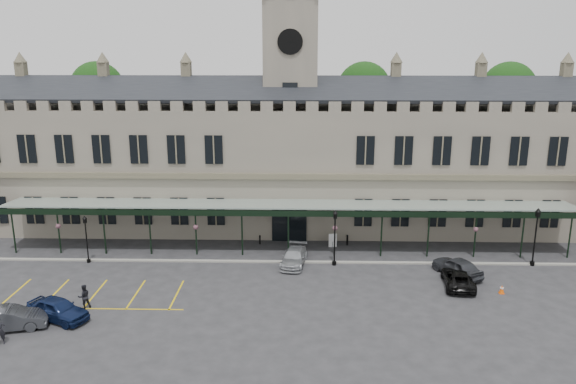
{
  "coord_description": "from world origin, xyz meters",
  "views": [
    {
      "loc": [
        1.11,
        -38.6,
        17.68
      ],
      "look_at": [
        0.0,
        6.0,
        6.0
      ],
      "focal_mm": 35.0,
      "sensor_mm": 36.0,
      "label": 1
    }
  ],
  "objects_px": {
    "lamp_post_left": "(86,235)",
    "car_left_b": "(10,319)",
    "person_a": "(0,331)",
    "car_van": "(458,278)",
    "car_right_a": "(457,267)",
    "car_left_a": "(58,309)",
    "lamp_post_right": "(536,232)",
    "traffic_cone": "(502,289)",
    "person_b": "(84,296)",
    "station_building": "(290,162)",
    "clock_tower": "(291,94)",
    "sign_board": "(333,240)",
    "car_taxi": "(294,257)",
    "lamp_post_mid": "(335,233)"
  },
  "relations": [
    {
      "from": "car_left_b",
      "to": "lamp_post_left",
      "type": "bearing_deg",
      "value": -18.83
    },
    {
      "from": "car_left_b",
      "to": "car_van",
      "type": "bearing_deg",
      "value": -91.48
    },
    {
      "from": "lamp_post_right",
      "to": "traffic_cone",
      "type": "bearing_deg",
      "value": -128.46
    },
    {
      "from": "car_taxi",
      "to": "person_a",
      "type": "xyz_separation_m",
      "value": [
        -17.72,
        -13.29,
        0.22
      ]
    },
    {
      "from": "station_building",
      "to": "person_a",
      "type": "bearing_deg",
      "value": -125.46
    },
    {
      "from": "station_building",
      "to": "lamp_post_right",
      "type": "height_order",
      "value": "station_building"
    },
    {
      "from": "sign_board",
      "to": "car_left_b",
      "type": "height_order",
      "value": "car_left_b"
    },
    {
      "from": "car_left_a",
      "to": "lamp_post_left",
      "type": "bearing_deg",
      "value": 34.0
    },
    {
      "from": "station_building",
      "to": "car_right_a",
      "type": "relative_size",
      "value": 13.5
    },
    {
      "from": "lamp_post_left",
      "to": "car_van",
      "type": "bearing_deg",
      "value": -7.79
    },
    {
      "from": "clock_tower",
      "to": "car_left_a",
      "type": "xyz_separation_m",
      "value": [
        -15.0,
        -21.03,
        -12.35
      ]
    },
    {
      "from": "car_taxi",
      "to": "car_van",
      "type": "distance_m",
      "value": 13.1
    },
    {
      "from": "lamp_post_right",
      "to": "lamp_post_left",
      "type": "bearing_deg",
      "value": -179.61
    },
    {
      "from": "station_building",
      "to": "lamp_post_left",
      "type": "bearing_deg",
      "value": -147.23
    },
    {
      "from": "car_van",
      "to": "person_b",
      "type": "height_order",
      "value": "person_b"
    },
    {
      "from": "car_van",
      "to": "car_right_a",
      "type": "relative_size",
      "value": 1.03
    },
    {
      "from": "lamp_post_left",
      "to": "car_left_b",
      "type": "bearing_deg",
      "value": -93.65
    },
    {
      "from": "person_a",
      "to": "station_building",
      "type": "bearing_deg",
      "value": 30.8
    },
    {
      "from": "car_van",
      "to": "car_right_a",
      "type": "distance_m",
      "value": 2.07
    },
    {
      "from": "clock_tower",
      "to": "sign_board",
      "type": "bearing_deg",
      "value": -59.11
    },
    {
      "from": "car_left_b",
      "to": "person_a",
      "type": "height_order",
      "value": "person_a"
    },
    {
      "from": "car_left_b",
      "to": "person_a",
      "type": "xyz_separation_m",
      "value": [
        0.31,
        -1.83,
        0.13
      ]
    },
    {
      "from": "car_van",
      "to": "person_b",
      "type": "distance_m",
      "value": 27.25
    },
    {
      "from": "lamp_post_left",
      "to": "sign_board",
      "type": "height_order",
      "value": "lamp_post_left"
    },
    {
      "from": "car_left_a",
      "to": "clock_tower",
      "type": "bearing_deg",
      "value": -11.38
    },
    {
      "from": "station_building",
      "to": "traffic_cone",
      "type": "bearing_deg",
      "value": -45.36
    },
    {
      "from": "person_b",
      "to": "car_left_b",
      "type": "bearing_deg",
      "value": 6.96
    },
    {
      "from": "clock_tower",
      "to": "car_van",
      "type": "xyz_separation_m",
      "value": [
        13.0,
        -14.95,
        -12.48
      ]
    },
    {
      "from": "lamp_post_left",
      "to": "person_b",
      "type": "xyz_separation_m",
      "value": [
        2.87,
        -8.39,
        -1.57
      ]
    },
    {
      "from": "lamp_post_mid",
      "to": "lamp_post_right",
      "type": "height_order",
      "value": "lamp_post_right"
    },
    {
      "from": "lamp_post_left",
      "to": "sign_board",
      "type": "xyz_separation_m",
      "value": [
        20.73,
        4.26,
        -1.82
      ]
    },
    {
      "from": "sign_board",
      "to": "car_taxi",
      "type": "relative_size",
      "value": 0.28
    },
    {
      "from": "car_right_a",
      "to": "person_b",
      "type": "xyz_separation_m",
      "value": [
        -27.36,
        -6.34,
        0.1
      ]
    },
    {
      "from": "station_building",
      "to": "lamp_post_right",
      "type": "distance_m",
      "value": 23.13
    },
    {
      "from": "car_left_a",
      "to": "person_a",
      "type": "distance_m",
      "value": 3.87
    },
    {
      "from": "clock_tower",
      "to": "car_left_a",
      "type": "bearing_deg",
      "value": -125.5
    },
    {
      "from": "sign_board",
      "to": "car_left_b",
      "type": "xyz_separation_m",
      "value": [
        -21.46,
        -15.77,
        0.14
      ]
    },
    {
      "from": "car_right_a",
      "to": "sign_board",
      "type": "bearing_deg",
      "value": -61.58
    },
    {
      "from": "sign_board",
      "to": "car_left_a",
      "type": "xyz_separation_m",
      "value": [
        -18.96,
        -14.41,
        0.15
      ]
    },
    {
      "from": "person_a",
      "to": "person_b",
      "type": "relative_size",
      "value": 1.02
    },
    {
      "from": "person_a",
      "to": "clock_tower",
      "type": "bearing_deg",
      "value": 30.9
    },
    {
      "from": "car_left_b",
      "to": "car_left_a",
      "type": "bearing_deg",
      "value": -76.62
    },
    {
      "from": "car_right_a",
      "to": "person_a",
      "type": "xyz_separation_m",
      "value": [
        -30.65,
        -11.29,
        0.12
      ]
    },
    {
      "from": "lamp_post_right",
      "to": "sign_board",
      "type": "xyz_separation_m",
      "value": [
        -16.33,
        4.01,
        -2.34
      ]
    },
    {
      "from": "sign_board",
      "to": "clock_tower",
      "type": "bearing_deg",
      "value": 111.87
    },
    {
      "from": "lamp_post_left",
      "to": "lamp_post_mid",
      "type": "height_order",
      "value": "lamp_post_mid"
    },
    {
      "from": "clock_tower",
      "to": "person_a",
      "type": "bearing_deg",
      "value": -125.37
    },
    {
      "from": "car_right_a",
      "to": "person_a",
      "type": "distance_m",
      "value": 32.67
    },
    {
      "from": "clock_tower",
      "to": "car_left_b",
      "type": "bearing_deg",
      "value": -128.01
    },
    {
      "from": "traffic_cone",
      "to": "car_van",
      "type": "height_order",
      "value": "car_van"
    }
  ]
}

